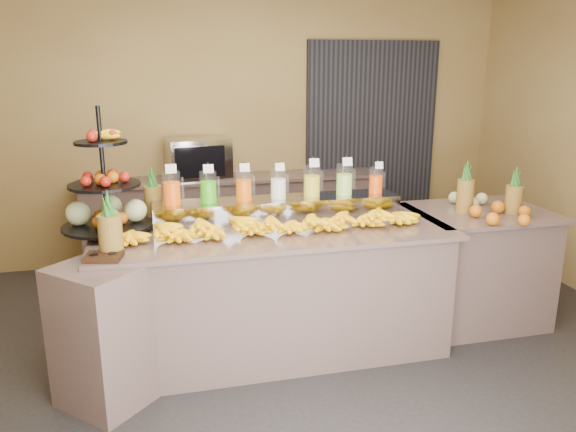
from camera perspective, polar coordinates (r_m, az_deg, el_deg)
name	(u,v)px	position (r m, az deg, el deg)	size (l,w,h in m)	color
ground	(284,368)	(4.06, -0.43, -15.17)	(6.00, 6.00, 0.00)	black
room_envelope	(283,88)	(4.32, -0.51, 12.83)	(6.04, 5.02, 2.82)	olive
buffet_counter	(260,293)	(4.06, -2.91, -7.86)	(2.75, 1.25, 0.93)	gray
right_counter	(475,265)	(4.83, 18.45, -4.78)	(1.08, 0.88, 0.93)	gray
back_ledge	(234,220)	(5.93, -5.53, -0.38)	(3.10, 0.55, 0.93)	gray
pitcher_tray	(278,208)	(4.23, -0.98, 0.82)	(1.85, 0.30, 0.15)	gray
juice_pitcher_orange_a	(172,190)	(4.09, -11.73, 2.60)	(0.13, 0.13, 0.31)	silver
juice_pitcher_green	(208,189)	(4.10, -8.10, 2.76)	(0.12, 0.13, 0.30)	silver
juice_pitcher_orange_b	(244,187)	(4.14, -4.51, 2.95)	(0.12, 0.13, 0.30)	silver
juice_pitcher_milk	(278,186)	(4.19, -1.00, 3.10)	(0.12, 0.12, 0.29)	silver
juice_pitcher_lemon	(312,183)	(4.25, 2.43, 3.38)	(0.13, 0.13, 0.31)	silver
juice_pitcher_lime	(344,181)	(4.33, 5.74, 3.52)	(0.13, 0.13, 0.31)	silver
juice_pitcher_orange_c	(376,182)	(4.42, 8.91, 3.47)	(0.11, 0.11, 0.26)	silver
banana_heap	(273,221)	(3.86, -1.56, -0.48)	(2.13, 0.19, 0.18)	yellow
fruit_stand	(112,201)	(4.01, -17.45, 1.46)	(0.78, 0.78, 0.86)	black
condiment_caddy	(103,257)	(3.52, -18.24, -3.97)	(0.21, 0.16, 0.03)	black
pineapple_left_a	(110,230)	(3.57, -17.62, -1.38)	(0.14, 0.14, 0.41)	brown
pineapple_left_b	(153,199)	(4.31, -13.53, 1.74)	(0.13, 0.13, 0.41)	brown
right_fruit_pile	(495,206)	(4.54, 20.25, 0.98)	(0.50, 0.47, 0.26)	brown
oven_warmer	(198,158)	(5.75, -9.11, 5.79)	(0.61, 0.43, 0.41)	gray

